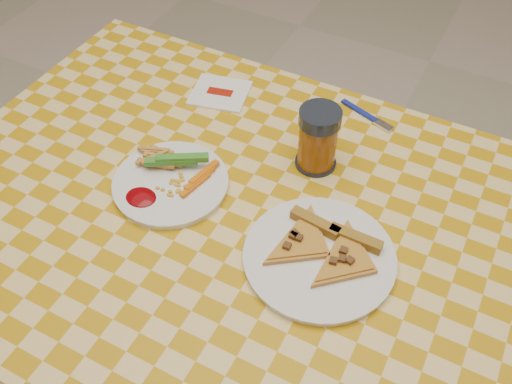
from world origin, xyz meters
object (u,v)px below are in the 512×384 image
(table, at_px, (252,245))
(drink_glass, at_px, (318,139))
(plate_right, at_px, (319,258))
(plate_left, at_px, (171,184))

(table, bearing_deg, drink_glass, 77.06)
(table, bearing_deg, plate_right, -9.86)
(plate_right, bearing_deg, drink_glass, 114.91)
(plate_right, relative_size, drink_glass, 1.93)
(drink_glass, bearing_deg, plate_left, -140.18)
(table, distance_m, plate_left, 0.20)
(plate_left, height_order, drink_glass, drink_glass)
(plate_right, bearing_deg, plate_left, 174.91)
(table, height_order, plate_right, plate_right)
(plate_right, bearing_deg, table, 170.14)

